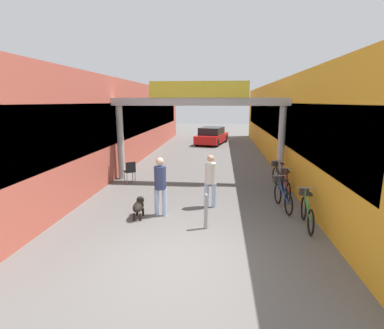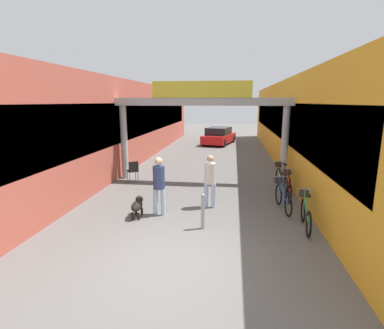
% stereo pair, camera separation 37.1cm
% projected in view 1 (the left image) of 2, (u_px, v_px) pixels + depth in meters
% --- Properties ---
extents(ground_plane, '(80.00, 80.00, 0.00)m').
position_uv_depth(ground_plane, '(175.00, 259.00, 6.38)').
color(ground_plane, '#605E5B').
extents(storefront_left, '(3.00, 26.00, 4.30)m').
position_uv_depth(storefront_left, '(116.00, 122.00, 17.14)').
color(storefront_left, '#B25142').
rests_on(storefront_left, ground_plane).
extents(storefront_right, '(3.00, 26.00, 4.30)m').
position_uv_depth(storefront_right, '(299.00, 123.00, 16.17)').
color(storefront_right, gold).
rests_on(storefront_right, ground_plane).
extents(arcade_sign_gateway, '(7.40, 0.47, 4.08)m').
position_uv_depth(arcade_sign_gateway, '(199.00, 112.00, 12.13)').
color(arcade_sign_gateway, '#B2B2B2').
rests_on(arcade_sign_gateway, ground_plane).
extents(pedestrian_with_dog, '(0.40, 0.39, 1.73)m').
position_uv_depth(pedestrian_with_dog, '(160.00, 183.00, 8.64)').
color(pedestrian_with_dog, '#A5BFE0').
rests_on(pedestrian_with_dog, ground_plane).
extents(pedestrian_companion, '(0.39, 0.38, 1.68)m').
position_uv_depth(pedestrian_companion, '(210.00, 178.00, 9.35)').
color(pedestrian_companion, '#A5BFE0').
rests_on(pedestrian_companion, ground_plane).
extents(dog_on_leash, '(0.34, 0.76, 0.55)m').
position_uv_depth(dog_on_leash, '(139.00, 206.00, 8.61)').
color(dog_on_leash, black).
rests_on(dog_on_leash, ground_plane).
extents(bicycle_green_nearest, '(0.46, 1.69, 0.98)m').
position_uv_depth(bicycle_green_nearest, '(307.00, 210.00, 8.03)').
color(bicycle_green_nearest, black).
rests_on(bicycle_green_nearest, ground_plane).
extents(bicycle_blue_second, '(0.46, 1.68, 0.98)m').
position_uv_depth(bicycle_blue_second, '(282.00, 194.00, 9.38)').
color(bicycle_blue_second, black).
rests_on(bicycle_blue_second, ground_plane).
extents(bicycle_red_third, '(0.46, 1.69, 0.98)m').
position_uv_depth(bicycle_red_third, '(286.00, 184.00, 10.50)').
color(bicycle_red_third, black).
rests_on(bicycle_red_third, ground_plane).
extents(bicycle_black_farthest, '(0.47, 1.68, 0.98)m').
position_uv_depth(bicycle_black_farthest, '(279.00, 175.00, 11.81)').
color(bicycle_black_farthest, black).
rests_on(bicycle_black_farthest, ground_plane).
extents(bollard_post_metal, '(0.10, 0.10, 0.96)m').
position_uv_depth(bollard_post_metal, '(206.00, 211.00, 7.82)').
color(bollard_post_metal, gray).
rests_on(bollard_post_metal, ground_plane).
extents(cafe_chair_black_nearer, '(0.56, 0.56, 0.89)m').
position_uv_depth(cafe_chair_black_nearer, '(130.00, 170.00, 12.24)').
color(cafe_chair_black_nearer, gray).
rests_on(cafe_chair_black_nearer, ground_plane).
extents(parked_car_red, '(2.64, 4.30, 1.33)m').
position_uv_depth(parked_car_red, '(212.00, 136.00, 23.56)').
color(parked_car_red, red).
rests_on(parked_car_red, ground_plane).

